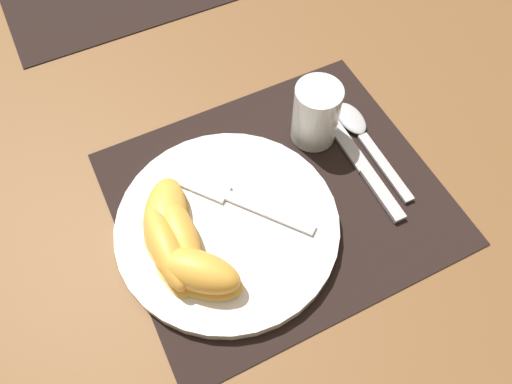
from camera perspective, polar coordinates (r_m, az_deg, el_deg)
name	(u,v)px	position (r m, az deg, el deg)	size (l,w,h in m)	color
ground_plane	(278,198)	(0.65, 2.58, -0.70)	(3.00, 3.00, 0.00)	brown
placemat	(278,197)	(0.65, 2.59, -0.61)	(0.41, 0.35, 0.00)	black
plate	(228,226)	(0.62, -3.27, -3.91)	(0.28, 0.28, 0.02)	white
juice_glass	(316,116)	(0.68, 6.82, 8.59)	(0.06, 0.06, 0.09)	silver
knife	(359,161)	(0.69, 11.72, 3.50)	(0.02, 0.21, 0.01)	#BCBCC1
spoon	(360,131)	(0.72, 11.78, 6.86)	(0.03, 0.18, 0.01)	#BCBCC1
fork	(233,198)	(0.63, -2.66, -0.67)	(0.13, 0.16, 0.00)	#BCBCC1
citrus_wedge_0	(165,218)	(0.61, -10.32, -2.95)	(0.10, 0.13, 0.03)	#F7C656
citrus_wedge_1	(179,233)	(0.60, -8.78, -4.65)	(0.05, 0.10, 0.04)	#F7C656
citrus_wedge_2	(167,249)	(0.59, -10.16, -6.46)	(0.04, 0.12, 0.04)	#F7C656
citrus_wedge_3	(198,272)	(0.57, -6.67, -9.06)	(0.11, 0.11, 0.05)	#F7C656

